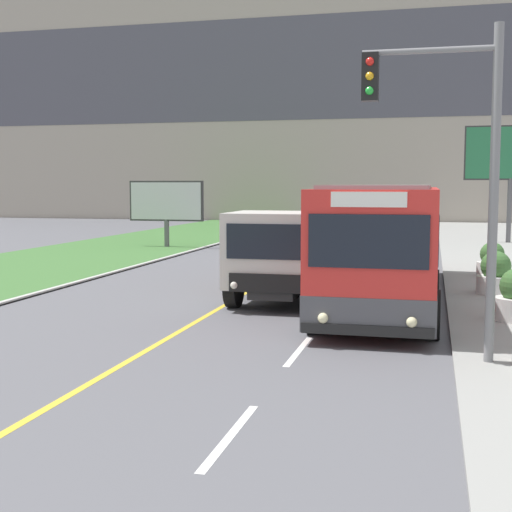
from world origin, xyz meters
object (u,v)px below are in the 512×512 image
object	(u,v)px
dump_truck	(287,256)
billboard_large	(511,156)
planter_round_third	(496,275)
car_distant	(365,230)
city_bus	(388,241)
traffic_light_mast	(454,151)
billboard_small	(166,202)
planter_round_far	(492,261)

from	to	relation	value
dump_truck	billboard_large	world-z (taller)	billboard_large
billboard_large	planter_round_third	distance (m)	19.09
car_distant	dump_truck	bearing A→B (deg)	-90.60
city_bus	traffic_light_mast	size ratio (longest dim) A/B	2.20
car_distant	billboard_small	bearing A→B (deg)	-150.86
dump_truck	billboard_small	bearing A→B (deg)	121.38
dump_truck	planter_round_third	world-z (taller)	dump_truck
car_distant	planter_round_third	size ratio (longest dim) A/B	3.65
planter_round_third	planter_round_far	xyz separation A→B (m)	(0.21, 3.97, -0.03)
car_distant	planter_round_third	xyz separation A→B (m)	(5.18, -17.61, -0.09)
traffic_light_mast	billboard_large	world-z (taller)	billboard_large
traffic_light_mast	car_distant	bearing A→B (deg)	98.39
dump_truck	car_distant	distance (m)	19.90
billboard_large	planter_round_far	distance (m)	15.24
billboard_small	traffic_light_mast	bearing A→B (deg)	-57.56
billboard_small	planter_round_far	size ratio (longest dim) A/B	3.38
billboard_small	planter_round_third	xyz separation A→B (m)	(14.39, -12.47, -1.60)
city_bus	billboard_small	bearing A→B (deg)	130.31
city_bus	planter_round_far	world-z (taller)	city_bus
dump_truck	car_distant	world-z (taller)	dump_truck
traffic_light_mast	planter_round_third	bearing A→B (deg)	79.96
dump_truck	billboard_large	bearing A→B (deg)	70.15
planter_round_third	planter_round_far	bearing A→B (deg)	86.98
dump_truck	traffic_light_mast	bearing A→B (deg)	-54.91
planter_round_far	traffic_light_mast	bearing A→B (deg)	-97.72
city_bus	billboard_small	world-z (taller)	billboard_small
traffic_light_mast	planter_round_third	size ratio (longest dim) A/B	4.82
billboard_large	planter_round_third	size ratio (longest dim) A/B	5.18
traffic_light_mast	planter_round_third	world-z (taller)	traffic_light_mast
billboard_small	planter_round_far	bearing A→B (deg)	-30.23
dump_truck	billboard_small	xyz separation A→B (m)	(-9.00, 14.76, 0.98)
car_distant	planter_round_third	distance (m)	18.35
planter_round_third	billboard_large	bearing A→B (deg)	83.43
billboard_large	billboard_small	distance (m)	17.76
city_bus	billboard_large	world-z (taller)	billboard_large
dump_truck	billboard_small	world-z (taller)	billboard_small
city_bus	billboard_large	distance (m)	20.52
dump_truck	planter_round_far	distance (m)	8.42
city_bus	dump_truck	world-z (taller)	city_bus
dump_truck	traffic_light_mast	xyz separation A→B (m)	(3.98, -5.67, 2.41)
billboard_small	billboard_large	bearing A→B (deg)	20.24
traffic_light_mast	planter_round_third	xyz separation A→B (m)	(1.41, 7.95, -3.03)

